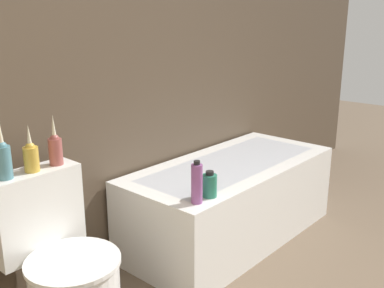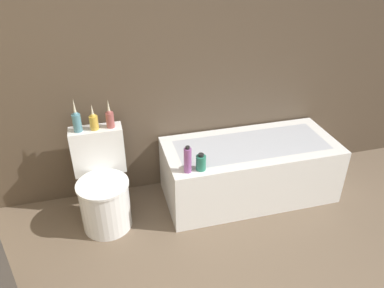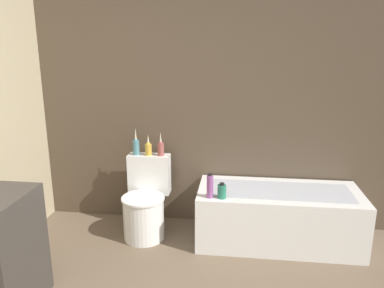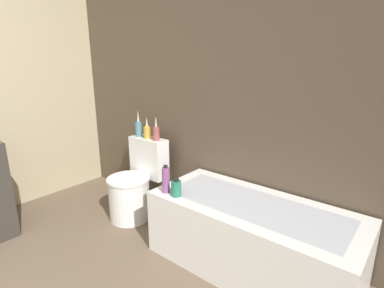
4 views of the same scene
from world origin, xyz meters
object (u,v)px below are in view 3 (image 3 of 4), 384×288
at_px(vase_silver, 148,148).
at_px(toilet, 145,204).
at_px(shampoo_bottle_tall, 210,186).
at_px(vase_gold, 136,146).
at_px(bathtub, 278,216).
at_px(vase_bronze, 161,148).
at_px(shampoo_bottle_short, 222,191).

bearing_deg(vase_silver, toilet, -90.00).
bearing_deg(shampoo_bottle_tall, vase_gold, 151.94).
relative_size(bathtub, vase_silver, 7.03).
bearing_deg(vase_bronze, bathtub, -8.35).
bearing_deg(vase_bronze, shampoo_bottle_short, -33.26).
height_order(toilet, shampoo_bottle_short, toilet).
height_order(vase_bronze, shampoo_bottle_short, vase_bronze).
height_order(vase_gold, vase_bronze, vase_gold).
xyz_separation_m(vase_silver, shampoo_bottle_tall, (0.64, -0.41, -0.21)).
relative_size(toilet, shampoo_bottle_short, 5.44).
distance_m(toilet, shampoo_bottle_tall, 0.74).
xyz_separation_m(bathtub, vase_gold, (-1.38, 0.16, 0.58)).
xyz_separation_m(toilet, shampoo_bottle_short, (0.74, -0.22, 0.26)).
distance_m(bathtub, toilet, 1.26).
relative_size(vase_gold, vase_silver, 1.28).
relative_size(bathtub, vase_bronze, 6.32).
xyz_separation_m(vase_gold, shampoo_bottle_tall, (0.76, -0.41, -0.23)).
bearing_deg(shampoo_bottle_short, bathtub, 24.90).
height_order(vase_silver, shampoo_bottle_short, vase_silver).
relative_size(bathtub, toilet, 1.96).
distance_m(bathtub, vase_silver, 1.39).
bearing_deg(shampoo_bottle_short, vase_bronze, 146.74).
bearing_deg(vase_gold, bathtub, -6.77).
height_order(toilet, vase_bronze, vase_bronze).
relative_size(vase_silver, vase_bronze, 0.90).
bearing_deg(vase_silver, vase_bronze, 1.44).
relative_size(toilet, shampoo_bottle_tall, 3.41).
bearing_deg(toilet, vase_bronze, 56.62).
distance_m(bathtub, vase_bronze, 1.28).
bearing_deg(shampoo_bottle_short, shampoo_bottle_tall, -178.57).
bearing_deg(shampoo_bottle_short, vase_gold, 155.00).
distance_m(vase_gold, shampoo_bottle_tall, 0.89).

